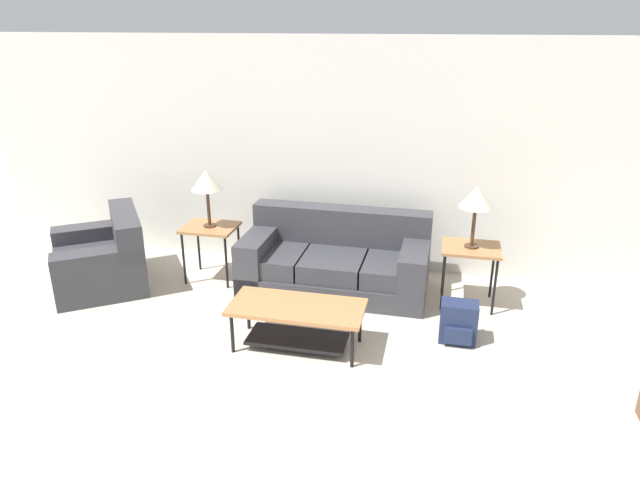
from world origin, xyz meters
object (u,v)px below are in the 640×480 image
at_px(side_table_right, 471,253).
at_px(couch, 336,262).
at_px(table_lamp_left, 207,181).
at_px(armchair, 103,260).
at_px(table_lamp_right, 476,198).
at_px(coffee_table, 297,316).
at_px(side_table_left, 210,232).
at_px(backpack, 458,323).

bearing_deg(side_table_right, couch, 176.47).
xyz_separation_m(couch, table_lamp_left, (-1.39, -0.09, 0.84)).
bearing_deg(couch, table_lamp_left, -176.47).
xyz_separation_m(armchair, table_lamp_right, (3.89, 0.39, 0.85)).
height_order(coffee_table, side_table_left, side_table_left).
relative_size(table_lamp_left, backpack, 1.66).
relative_size(side_table_right, table_lamp_left, 0.99).
relative_size(couch, armchair, 1.39).
height_order(couch, coffee_table, couch).
height_order(table_lamp_right, backpack, table_lamp_right).
bearing_deg(side_table_left, armchair, -160.45).
height_order(side_table_right, table_lamp_right, table_lamp_right).
distance_m(side_table_right, backpack, 0.87).
bearing_deg(backpack, couch, 146.51).
distance_m(side_table_left, backpack, 2.83).
bearing_deg(table_lamp_left, coffee_table, -42.55).
height_order(table_lamp_left, backpack, table_lamp_left).
xyz_separation_m(couch, table_lamp_right, (1.39, -0.09, 0.84)).
relative_size(side_table_right, backpack, 1.64).
distance_m(armchair, table_lamp_left, 1.45).
relative_size(coffee_table, backpack, 3.09).
distance_m(table_lamp_left, backpack, 2.96).
bearing_deg(backpack, table_lamp_left, 163.95).
bearing_deg(backpack, armchair, 174.26).
distance_m(table_lamp_left, table_lamp_right, 2.78).
xyz_separation_m(armchair, table_lamp_left, (1.11, 0.39, 0.85)).
relative_size(armchair, coffee_table, 1.20).
bearing_deg(table_lamp_right, backpack, -96.66).
relative_size(armchair, side_table_right, 2.26).
distance_m(couch, coffee_table, 1.28).
height_order(side_table_right, backpack, side_table_right).
xyz_separation_m(coffee_table, table_lamp_left, (-1.30, 1.19, 0.83)).
bearing_deg(armchair, side_table_left, 19.55).
distance_m(coffee_table, table_lamp_left, 1.95).
bearing_deg(couch, armchair, -169.15).
distance_m(couch, armchair, 2.54).
bearing_deg(coffee_table, backpack, 16.51).
bearing_deg(coffee_table, table_lamp_left, 137.45).
xyz_separation_m(side_table_left, table_lamp_right, (2.78, 0.00, 0.58)).
relative_size(armchair, side_table_left, 2.26).
distance_m(table_lamp_right, backpack, 1.23).
bearing_deg(table_lamp_left, couch, 3.53).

